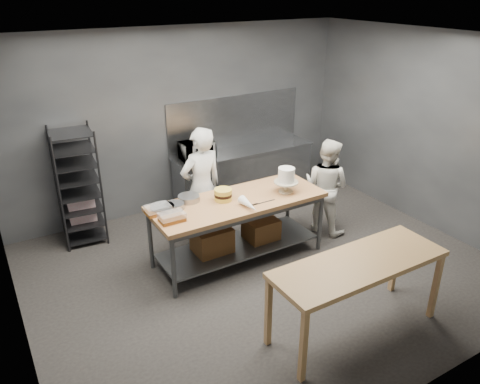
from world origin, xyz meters
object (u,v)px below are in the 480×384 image
object	(u,v)px
chef_behind	(202,188)
microwave	(197,150)
frosted_cake_stand	(286,177)
layer_cake	(223,195)
work_table	(236,222)
near_counter	(359,268)
chef_right	(326,186)
speed_rack	(78,187)

from	to	relation	value
chef_behind	microwave	xyz separation A→B (m)	(0.47, 1.10, 0.15)
frosted_cake_stand	layer_cake	bearing A→B (deg)	166.62
work_table	near_counter	distance (m)	2.01
near_counter	layer_cake	xyz separation A→B (m)	(-0.53, 2.04, 0.19)
microwave	frosted_cake_stand	size ratio (longest dim) A/B	1.52
frosted_cake_stand	chef_behind	bearing A→B (deg)	139.72
work_table	chef_right	xyz separation A→B (m)	(1.61, 0.03, 0.17)
speed_rack	layer_cake	size ratio (longest dim) A/B	7.33
work_table	chef_right	size ratio (longest dim) A/B	1.61
microwave	frosted_cake_stand	xyz separation A→B (m)	(0.46, -1.88, 0.09)
work_table	speed_rack	world-z (taller)	speed_rack
work_table	chef_right	distance (m)	1.62
near_counter	speed_rack	distance (m)	4.18
chef_behind	layer_cake	distance (m)	0.58
near_counter	frosted_cake_stand	bearing A→B (deg)	79.11
speed_rack	microwave	world-z (taller)	speed_rack
microwave	speed_rack	bearing A→B (deg)	-177.67
microwave	work_table	bearing A→B (deg)	-98.66
chef_behind	microwave	distance (m)	1.20
chef_right	layer_cake	bearing A→B (deg)	66.79
microwave	chef_behind	bearing A→B (deg)	-112.98
microwave	frosted_cake_stand	bearing A→B (deg)	-76.33
near_counter	chef_behind	xyz separation A→B (m)	(-0.57, 2.61, 0.08)
speed_rack	layer_cake	bearing A→B (deg)	-45.82
speed_rack	layer_cake	world-z (taller)	speed_rack
speed_rack	microwave	size ratio (longest dim) A/B	3.23
chef_behind	microwave	size ratio (longest dim) A/B	3.31
speed_rack	microwave	bearing A→B (deg)	2.33
chef_right	frosted_cake_stand	bearing A→B (deg)	78.75
frosted_cake_stand	layer_cake	world-z (taller)	frosted_cake_stand
speed_rack	chef_right	distance (m)	3.70
microwave	frosted_cake_stand	world-z (taller)	frosted_cake_stand
microwave	near_counter	bearing A→B (deg)	-88.37
frosted_cake_stand	work_table	bearing A→B (deg)	169.45
work_table	speed_rack	bearing A→B (deg)	135.65
layer_cake	near_counter	bearing A→B (deg)	-75.43
speed_rack	chef_right	bearing A→B (deg)	-26.24
near_counter	speed_rack	xyz separation A→B (m)	(-2.07, 3.63, 0.04)
near_counter	speed_rack	bearing A→B (deg)	119.77
speed_rack	microwave	distance (m)	1.98
near_counter	layer_cake	world-z (taller)	layer_cake
work_table	speed_rack	distance (m)	2.40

